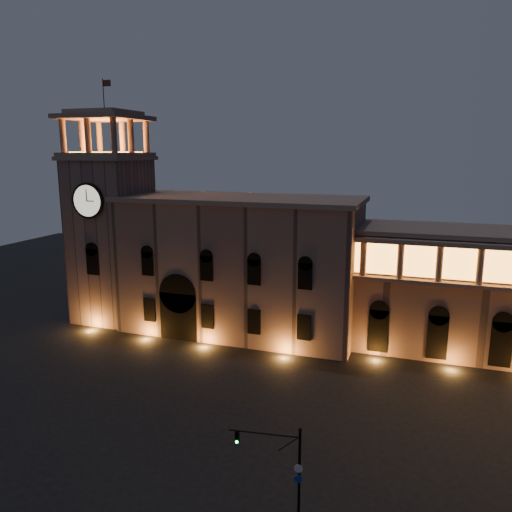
{
  "coord_description": "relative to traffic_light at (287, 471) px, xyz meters",
  "views": [
    {
      "loc": [
        20.19,
        -36.8,
        23.11
      ],
      "look_at": [
        2.21,
        16.0,
        11.42
      ],
      "focal_mm": 35.0,
      "sensor_mm": 36.0,
      "label": 1
    }
  ],
  "objects": [
    {
      "name": "ground",
      "position": [
        -13.02,
        9.79,
        -3.44
      ],
      "size": [
        160.0,
        160.0,
        0.0
      ],
      "primitive_type": "plane",
      "color": "black",
      "rests_on": "ground"
    },
    {
      "name": "traffic_light",
      "position": [
        0.0,
        0.0,
        0.0
      ],
      "size": [
        4.74,
        0.96,
        6.54
      ],
      "rotation": [
        0.0,
        0.0,
        0.13
      ],
      "color": "black",
      "rests_on": "ground"
    },
    {
      "name": "government_building",
      "position": [
        -15.09,
        31.72,
        5.33
      ],
      "size": [
        30.8,
        12.8,
        17.6
      ],
      "color": "#815F54",
      "rests_on": "ground"
    },
    {
      "name": "clock_tower",
      "position": [
        -33.52,
        30.76,
        9.06
      ],
      "size": [
        9.8,
        9.8,
        32.4
      ],
      "color": "#815F54",
      "rests_on": "ground"
    }
  ]
}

